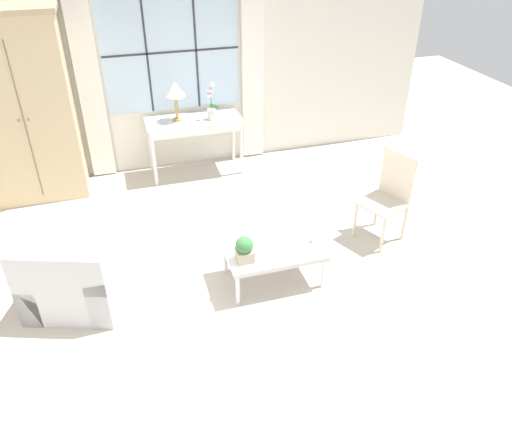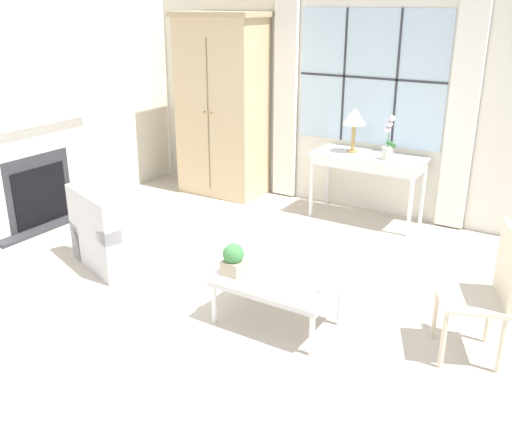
# 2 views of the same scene
# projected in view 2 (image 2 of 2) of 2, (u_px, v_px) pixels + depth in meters

# --- Properties ---
(ground_plane) EXTENTS (14.00, 14.00, 0.00)m
(ground_plane) POSITION_uv_depth(u_px,v_px,m) (220.00, 316.00, 4.63)
(ground_plane) COLOR #BCB2A3
(wall_back_windowed) EXTENTS (7.20, 0.14, 2.80)m
(wall_back_windowed) POSITION_uv_depth(u_px,v_px,m) (370.00, 94.00, 6.54)
(wall_back_windowed) COLOR silver
(wall_back_windowed) RESTS_ON ground_plane
(wall_left) EXTENTS (0.06, 7.20, 2.80)m
(wall_left) POSITION_uv_depth(u_px,v_px,m) (19.00, 100.00, 6.12)
(wall_left) COLOR silver
(wall_left) RESTS_ON ground_plane
(fireplace) EXTENTS (0.34, 1.50, 1.98)m
(fireplace) POSITION_uv_depth(u_px,v_px,m) (31.00, 168.00, 6.26)
(fireplace) COLOR #2D2D33
(fireplace) RESTS_ON ground_plane
(armoire) EXTENTS (1.15, 0.66, 2.28)m
(armoire) POSITION_uv_depth(u_px,v_px,m) (222.00, 106.00, 7.24)
(armoire) COLOR tan
(armoire) RESTS_ON ground_plane
(console_table) EXTENTS (1.25, 0.53, 0.77)m
(console_table) POSITION_uv_depth(u_px,v_px,m) (368.00, 163.00, 6.43)
(console_table) COLOR silver
(console_table) RESTS_ON ground_plane
(table_lamp) EXTENTS (0.26, 0.26, 0.51)m
(table_lamp) POSITION_uv_depth(u_px,v_px,m) (355.00, 118.00, 6.38)
(table_lamp) COLOR #9E7F47
(table_lamp) RESTS_ON console_table
(potted_orchid) EXTENTS (0.15, 0.12, 0.48)m
(potted_orchid) POSITION_uv_depth(u_px,v_px,m) (388.00, 144.00, 6.17)
(potted_orchid) COLOR #BCB7AD
(potted_orchid) RESTS_ON console_table
(armchair_upholstered) EXTENTS (1.08, 1.11, 0.76)m
(armchair_upholstered) POSITION_uv_depth(u_px,v_px,m) (128.00, 236.00, 5.54)
(armchair_upholstered) COLOR #B2B2B7
(armchair_upholstered) RESTS_ON ground_plane
(side_chair_wooden) EXTENTS (0.58, 0.58, 0.99)m
(side_chair_wooden) POSITION_uv_depth(u_px,v_px,m) (488.00, 287.00, 3.92)
(side_chair_wooden) COLOR beige
(side_chair_wooden) RESTS_ON ground_plane
(coffee_table) EXTENTS (0.96, 0.58, 0.40)m
(coffee_table) POSITION_uv_depth(u_px,v_px,m) (277.00, 283.00, 4.39)
(coffee_table) COLOR silver
(coffee_table) RESTS_ON ground_plane
(potted_plant_small) EXTENTS (0.17, 0.17, 0.25)m
(potted_plant_small) POSITION_uv_depth(u_px,v_px,m) (234.00, 259.00, 4.40)
(potted_plant_small) COLOR tan
(potted_plant_small) RESTS_ON coffee_table
(pillar_candle) EXTENTS (0.09, 0.09, 0.11)m
(pillar_candle) POSITION_uv_depth(u_px,v_px,m) (324.00, 287.00, 4.14)
(pillar_candle) COLOR silver
(pillar_candle) RESTS_ON coffee_table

